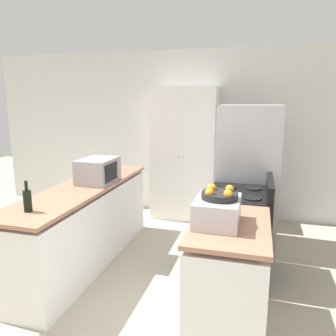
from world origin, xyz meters
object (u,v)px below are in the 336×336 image
Objects in this scene: refrigerator at (248,176)px; fruit_bowl at (220,194)px; microwave at (98,171)px; wine_bottle at (27,200)px; stove at (238,233)px; toaster_oven at (217,211)px; pantry_cabinet at (184,154)px.

fruit_bowl is (-0.16, -1.73, 0.24)m from refrigerator.
microwave is 1.81× the size of wine_bottle.
stove is at bearing 83.15° from fruit_bowl.
refrigerator is 3.62× the size of microwave.
toaster_oven is (1.59, 0.16, -0.00)m from wine_bottle.
refrigerator reaches higher than fruit_bowl.
fruit_bowl is (1.50, -0.92, 0.09)m from microwave.
wine_bottle is at bearing -174.41° from toaster_oven.
pantry_cabinet is 7.24× the size of fruit_bowl.
fruit_bowl is (-0.11, -0.92, 0.68)m from stove.
refrigerator is 6.37× the size of fruit_bowl.
fruit_bowl reaches higher than toaster_oven.
pantry_cabinet reaches higher than fruit_bowl.
toaster_oven reaches higher than stove.
fruit_bowl is at bearing -71.25° from pantry_cabinet.
microwave is 1.76× the size of fruit_bowl.
wine_bottle is 1.60m from toaster_oven.
stove is 1.72m from microwave.
pantry_cabinet is 1.89m from stove.
refrigerator is at bearing 86.73° from stove.
pantry_cabinet reaches higher than microwave.
fruit_bowl is at bearing -31.49° from microwave.
wine_bottle reaches higher than toaster_oven.
refrigerator is at bearing 84.36° from toaster_oven.
toaster_oven is 1.59× the size of fruit_bowl.
pantry_cabinet is 2.73m from wine_bottle.
pantry_cabinet is 4.12× the size of microwave.
pantry_cabinet is at bearing 108.41° from toaster_oven.
wine_bottle is at bearing -106.49° from pantry_cabinet.
microwave is 1.11× the size of toaster_oven.
stove is 2.10m from wine_bottle.
stove is 0.60× the size of refrigerator.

